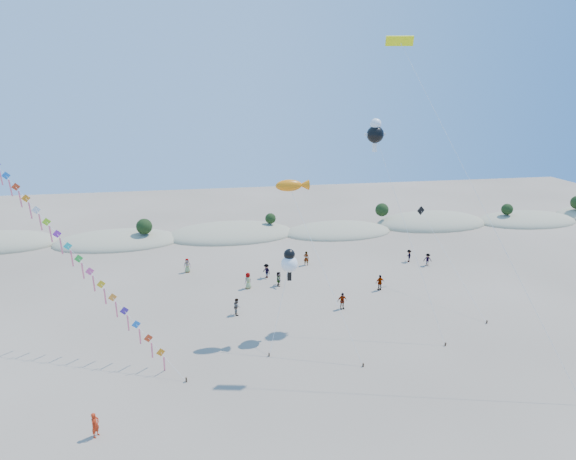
{
  "coord_description": "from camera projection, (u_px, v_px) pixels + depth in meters",
  "views": [
    {
      "loc": [
        -3.35,
        -23.21,
        21.2
      ],
      "look_at": [
        3.16,
        14.0,
        9.87
      ],
      "focal_mm": 30.0,
      "sensor_mm": 36.0,
      "label": 1
    }
  ],
  "objects": [
    {
      "name": "ground",
      "position": [
        276.0,
        458.0,
        28.54
      ],
      "size": [
        160.0,
        160.0,
        0.0
      ],
      "primitive_type": "plane",
      "color": "#7A6855",
      "rests_on": "ground"
    },
    {
      "name": "dune_ridge",
      "position": [
        238.0,
        234.0,
        71.27
      ],
      "size": [
        145.3,
        11.49,
        5.57
      ],
      "color": "gray",
      "rests_on": "ground"
    },
    {
      "name": "kite_train",
      "position": [
        17.0,
        189.0,
        40.96
      ],
      "size": [
        26.5,
        22.14,
        25.02
      ],
      "color": "#3F2D1E",
      "rests_on": "ground"
    },
    {
      "name": "fish_kite",
      "position": [
        293.0,
        186.0,
        40.64
      ],
      "size": [
        5.79,
        8.25,
        13.65
      ],
      "color": "#3F2D1E",
      "rests_on": "ground"
    },
    {
      "name": "cartoon_kite_low",
      "position": [
        289.0,
        262.0,
        41.3
      ],
      "size": [
        3.12,
        4.51,
        7.88
      ],
      "color": "#3F2D1E",
      "rests_on": "ground"
    },
    {
      "name": "cartoon_kite_high",
      "position": [
        375.0,
        133.0,
        43.06
      ],
      "size": [
        5.25,
        9.09,
        18.46
      ],
      "color": "#3F2D1E",
      "rests_on": "ground"
    },
    {
      "name": "parafoil_kite",
      "position": [
        405.0,
        51.0,
        36.06
      ],
      "size": [
        11.19,
        12.77,
        24.84
      ],
      "color": "#3F2D1E",
      "rests_on": "ground"
    },
    {
      "name": "dark_kite",
      "position": [
        436.0,
        236.0,
        51.05
      ],
      "size": [
        2.37,
        11.9,
        8.52
      ],
      "color": "#3F2D1E",
      "rests_on": "ground"
    },
    {
      "name": "flyer_foreground",
      "position": [
        95.0,
        425.0,
        30.11
      ],
      "size": [
        0.64,
        0.73,
        1.68
      ],
      "primitive_type": "imported",
      "rotation": [
        0.0,
        0.0,
        1.08
      ],
      "color": "#B4270E",
      "rests_on": "ground"
    },
    {
      "name": "beachgoers",
      "position": [
        309.0,
        275.0,
        54.09
      ],
      "size": [
        30.03,
        13.19,
        1.8
      ],
      "color": "slate",
      "rests_on": "ground"
    }
  ]
}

